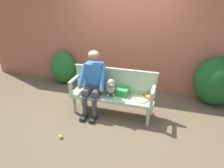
# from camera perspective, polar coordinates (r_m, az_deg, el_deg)

# --- Properties ---
(ground_plane) EXTENTS (40.00, 40.00, 0.00)m
(ground_plane) POSITION_cam_1_polar(r_m,az_deg,el_deg) (4.30, -0.00, -8.30)
(ground_plane) COLOR brown
(brick_garden_fence) EXTENTS (8.00, 0.30, 2.80)m
(brick_garden_fence) POSITION_cam_1_polar(r_m,az_deg,el_deg) (5.07, 4.80, 14.06)
(brick_garden_fence) COLOR #9E5642
(brick_garden_fence) RESTS_ON ground
(hedge_bush_mid_left) EXTENTS (0.72, 0.56, 0.87)m
(hedge_bush_mid_left) POSITION_cam_1_polar(r_m,az_deg,el_deg) (5.64, -13.47, 4.46)
(hedge_bush_mid_left) COLOR #1E5B23
(hedge_bush_mid_left) RESTS_ON ground
(hedge_bush_far_right) EXTENTS (0.94, 0.78, 1.09)m
(hedge_bush_far_right) POSITION_cam_1_polar(r_m,az_deg,el_deg) (4.96, 27.16, 0.68)
(hedge_bush_far_right) COLOR #194C1E
(hedge_bush_far_right) RESTS_ON ground
(garden_bench) EXTENTS (1.68, 0.48, 0.44)m
(garden_bench) POSITION_cam_1_polar(r_m,az_deg,el_deg) (4.10, -0.00, -3.90)
(garden_bench) COLOR #9EB793
(garden_bench) RESTS_ON ground
(bench_backrest) EXTENTS (1.72, 0.06, 0.50)m
(bench_backrest) POSITION_cam_1_polar(r_m,az_deg,el_deg) (4.14, 0.84, 1.25)
(bench_backrest) COLOR #9EB793
(bench_backrest) RESTS_ON garden_bench
(bench_armrest_left_end) EXTENTS (0.06, 0.48, 0.28)m
(bench_armrest_left_end) POSITION_cam_1_polar(r_m,az_deg,el_deg) (4.19, -10.91, 0.25)
(bench_armrest_left_end) COLOR #9EB793
(bench_armrest_left_end) RESTS_ON garden_bench
(bench_armrest_right_end) EXTENTS (0.06, 0.48, 0.28)m
(bench_armrest_right_end) POSITION_cam_1_polar(r_m,az_deg,el_deg) (3.78, 11.37, -2.71)
(bench_armrest_right_end) COLOR #9EB793
(bench_armrest_right_end) RESTS_ON garden_bench
(person_seated) EXTENTS (0.56, 0.64, 1.31)m
(person_seated) POSITION_cam_1_polar(r_m,az_deg,el_deg) (4.06, -5.25, 0.93)
(person_seated) COLOR black
(person_seated) RESTS_ON ground
(dog_on_bench) EXTENTS (0.30, 0.40, 0.40)m
(dog_on_bench) POSITION_cam_1_polar(r_m,az_deg,el_deg) (3.96, -0.44, -0.79)
(dog_on_bench) COLOR gray
(dog_on_bench) RESTS_ON garden_bench
(tennis_racket) EXTENTS (0.33, 0.58, 0.03)m
(tennis_racket) POSITION_cam_1_polar(r_m,az_deg,el_deg) (3.98, 8.22, -4.06)
(tennis_racket) COLOR yellow
(tennis_racket) RESTS_ON garden_bench
(baseball_glove) EXTENTS (0.27, 0.25, 0.09)m
(baseball_glove) POSITION_cam_1_polar(r_m,az_deg,el_deg) (4.01, 10.63, -3.45)
(baseball_glove) COLOR #9E6B2D
(baseball_glove) RESTS_ON garden_bench
(sports_bag) EXTENTS (0.31, 0.25, 0.14)m
(sports_bag) POSITION_cam_1_polar(r_m,az_deg,el_deg) (4.06, 2.72, -2.16)
(sports_bag) COLOR #2D8E42
(sports_bag) RESTS_ON garden_bench
(tennis_ball) EXTENTS (0.07, 0.07, 0.07)m
(tennis_ball) POSITION_cam_1_polar(r_m,az_deg,el_deg) (3.77, -14.23, -14.13)
(tennis_ball) COLOR #CCDB33
(tennis_ball) RESTS_ON ground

